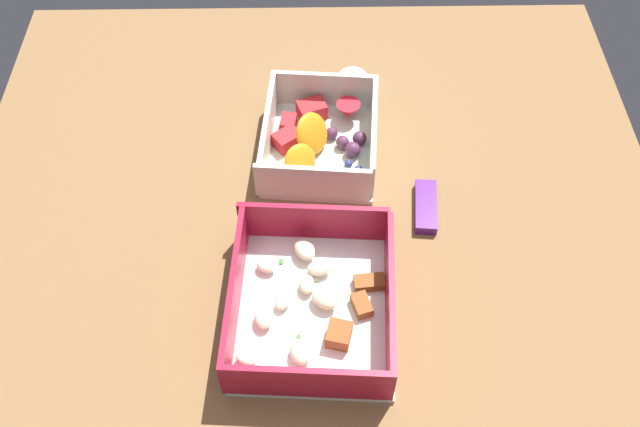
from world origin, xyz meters
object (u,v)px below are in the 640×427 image
object	(u,v)px
pasta_container	(316,302)
candy_bar	(429,207)
fruit_bowl	(323,138)
paper_cup_liner	(356,82)

from	to	relation	value
pasta_container	candy_bar	bearing A→B (deg)	138.35
fruit_bowl	paper_cup_liner	size ratio (longest dim) A/B	4.45
fruit_bowl	paper_cup_liner	bearing A→B (deg)	158.02
candy_bar	pasta_container	bearing A→B (deg)	-45.12
paper_cup_liner	candy_bar	bearing A→B (deg)	19.81
pasta_container	paper_cup_liner	distance (cm)	33.81
pasta_container	candy_bar	size ratio (longest dim) A/B	2.83
fruit_bowl	candy_bar	world-z (taller)	fruit_bowl
pasta_container	paper_cup_liner	xyz separation A→B (cm)	(-33.33, 5.56, -0.88)
candy_bar	paper_cup_liner	xyz separation A→B (cm)	(-20.46, -7.37, 0.31)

